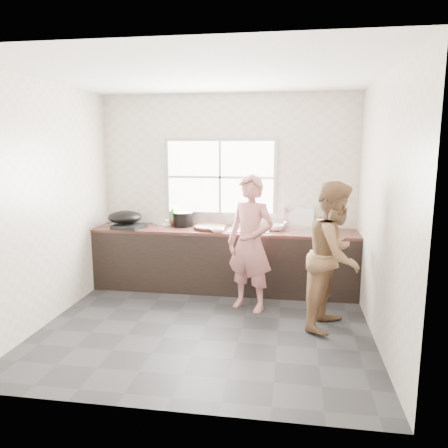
% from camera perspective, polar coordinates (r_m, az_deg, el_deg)
% --- Properties ---
extents(floor, '(3.60, 3.20, 0.01)m').
position_cam_1_polar(floor, '(5.02, -2.34, -13.23)').
color(floor, '#262628').
rests_on(floor, ground).
extents(ceiling, '(3.60, 3.20, 0.01)m').
position_cam_1_polar(ceiling, '(4.66, -2.60, 18.99)').
color(ceiling, silver).
rests_on(ceiling, wall_back).
extents(wall_back, '(3.60, 0.01, 2.70)m').
position_cam_1_polar(wall_back, '(6.22, 0.46, 4.31)').
color(wall_back, beige).
rests_on(wall_back, ground).
extents(wall_left, '(0.01, 3.20, 2.70)m').
position_cam_1_polar(wall_left, '(5.31, -21.95, 2.51)').
color(wall_left, beige).
rests_on(wall_left, ground).
extents(wall_right, '(0.01, 3.20, 2.70)m').
position_cam_1_polar(wall_right, '(4.65, 19.92, 1.63)').
color(wall_right, beige).
rests_on(wall_right, ground).
extents(wall_front, '(3.60, 0.01, 2.70)m').
position_cam_1_polar(wall_front, '(3.12, -8.28, -1.87)').
color(wall_front, beige).
rests_on(wall_front, ground).
extents(cabinet, '(3.60, 0.62, 0.82)m').
position_cam_1_polar(cabinet, '(6.09, 0.00, -4.84)').
color(cabinet, black).
rests_on(cabinet, floor).
extents(countertop, '(3.60, 0.64, 0.04)m').
position_cam_1_polar(countertop, '(5.99, 0.00, -0.86)').
color(countertop, '#3B1D18').
rests_on(countertop, cabinet).
extents(sink, '(0.55, 0.45, 0.02)m').
position_cam_1_polar(sink, '(5.94, 3.34, -0.73)').
color(sink, silver).
rests_on(sink, countertop).
extents(faucet, '(0.02, 0.02, 0.30)m').
position_cam_1_polar(faucet, '(6.11, 3.54, 0.96)').
color(faucet, silver).
rests_on(faucet, countertop).
extents(window_frame, '(1.60, 0.05, 1.10)m').
position_cam_1_polar(window_frame, '(6.20, -0.48, 6.14)').
color(window_frame, '#9EA0A5').
rests_on(window_frame, wall_back).
extents(window_glazing, '(1.50, 0.01, 1.00)m').
position_cam_1_polar(window_glazing, '(6.18, -0.52, 6.13)').
color(window_glazing, white).
rests_on(window_glazing, window_frame).
extents(woman, '(0.67, 0.57, 1.55)m').
position_cam_1_polar(woman, '(5.30, 3.46, -3.11)').
color(woman, '#BC7171').
rests_on(woman, floor).
extents(person_side, '(0.87, 0.97, 1.62)m').
position_cam_1_polar(person_side, '(4.92, 14.22, -4.01)').
color(person_side, brown).
rests_on(person_side, floor).
extents(cutting_board, '(0.45, 0.45, 0.04)m').
position_cam_1_polar(cutting_board, '(5.99, -1.85, -0.46)').
color(cutting_board, black).
rests_on(cutting_board, countertop).
extents(cleaver, '(0.22, 0.15, 0.01)m').
position_cam_1_polar(cleaver, '(5.94, -2.71, -0.35)').
color(cleaver, silver).
rests_on(cleaver, cutting_board).
extents(bowl_mince, '(0.22, 0.22, 0.05)m').
position_cam_1_polar(bowl_mince, '(5.79, -0.88, -0.81)').
color(bowl_mince, white).
rests_on(bowl_mince, countertop).
extents(bowl_crabs, '(0.23, 0.23, 0.06)m').
position_cam_1_polar(bowl_crabs, '(5.95, 6.68, -0.52)').
color(bowl_crabs, silver).
rests_on(bowl_crabs, countertop).
extents(bowl_held, '(0.22, 0.22, 0.05)m').
position_cam_1_polar(bowl_held, '(5.74, 4.18, -0.89)').
color(bowl_held, white).
rests_on(bowl_held, countertop).
extents(black_pot, '(0.31, 0.31, 0.20)m').
position_cam_1_polar(black_pot, '(6.20, -5.37, 0.60)').
color(black_pot, black).
rests_on(black_pot, countertop).
extents(plate_food, '(0.23, 0.23, 0.02)m').
position_cam_1_polar(plate_food, '(6.36, -7.29, -0.03)').
color(plate_food, white).
rests_on(plate_food, countertop).
extents(bottle_green, '(0.12, 0.12, 0.28)m').
position_cam_1_polar(bottle_green, '(6.35, -6.72, 1.16)').
color(bottle_green, '#3D862C').
rests_on(bottle_green, countertop).
extents(bottle_brown_tall, '(0.09, 0.10, 0.18)m').
position_cam_1_polar(bottle_brown_tall, '(6.33, -5.70, 0.70)').
color(bottle_brown_tall, '#513114').
rests_on(bottle_brown_tall, countertop).
extents(bottle_brown_short, '(0.15, 0.15, 0.16)m').
position_cam_1_polar(bottle_brown_short, '(6.26, -6.50, 0.47)').
color(bottle_brown_short, '#402310').
rests_on(bottle_brown_short, countertop).
extents(glass_jar, '(0.07, 0.07, 0.09)m').
position_cam_1_polar(glass_jar, '(6.25, -7.45, 0.12)').
color(glass_jar, silver).
rests_on(glass_jar, countertop).
extents(burner, '(0.43, 0.43, 0.06)m').
position_cam_1_polar(burner, '(6.18, -12.30, -0.30)').
color(burner, black).
rests_on(burner, countertop).
extents(wok, '(0.50, 0.50, 0.18)m').
position_cam_1_polar(wok, '(6.23, -12.80, 0.88)').
color(wok, black).
rests_on(wok, burner).
extents(dish_rack, '(0.45, 0.35, 0.31)m').
position_cam_1_polar(dish_rack, '(6.12, 9.91, 0.86)').
color(dish_rack, silver).
rests_on(dish_rack, countertop).
extents(pot_lid_left, '(0.28, 0.28, 0.01)m').
position_cam_1_polar(pot_lid_left, '(6.28, -11.93, -0.32)').
color(pot_lid_left, '#AAADB0').
rests_on(pot_lid_left, countertop).
extents(pot_lid_right, '(0.29, 0.29, 0.01)m').
position_cam_1_polar(pot_lid_right, '(6.43, -8.34, 0.02)').
color(pot_lid_right, silver).
rests_on(pot_lid_right, countertop).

